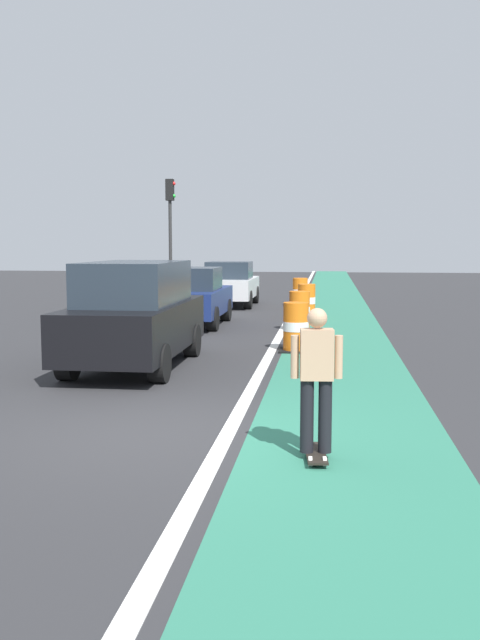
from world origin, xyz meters
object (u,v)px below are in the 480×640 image
object	(u,v)px
skateboarder_on_lane	(316,378)
traffic_barrel_back	(307,301)
parked_suv_nearest	(135,314)
pedestrian_crossing	(177,280)
traffic_barrel_mid	(299,312)
traffic_barrel_far	(300,293)
parked_sedan_third	(230,284)
traffic_light_corner	(170,217)
parked_sedan_second	(191,297)
traffic_barrel_front	(296,328)

from	to	relation	value
skateboarder_on_lane	traffic_barrel_back	size ratio (longest dim) A/B	1.55
parked_suv_nearest	traffic_barrel_back	xyz separation A→B (m)	(3.00, 9.42, -0.50)
pedestrian_crossing	traffic_barrel_mid	bearing A→B (deg)	-59.65
parked_suv_nearest	traffic_barrel_far	xyz separation A→B (m)	(2.64, 13.28, -0.50)
parked_sedan_third	pedestrian_crossing	world-z (taller)	parked_sedan_third
traffic_light_corner	traffic_barrel_back	bearing A→B (deg)	-48.99
traffic_barrel_mid	skateboarder_on_lane	bearing A→B (deg)	-86.71
traffic_barrel_back	traffic_barrel_far	xyz separation A→B (m)	(-0.36, 3.86, 0.00)
traffic_barrel_far	traffic_light_corner	size ratio (longest dim) A/B	0.21
parked_sedan_second	traffic_light_corner	bearing A→B (deg)	106.33
parked_suv_nearest	traffic_barrel_back	world-z (taller)	parked_suv_nearest
skateboarder_on_lane	traffic_barrel_far	world-z (taller)	skateboarder_on_lane
parked_suv_nearest	parked_sedan_second	xyz separation A→B (m)	(-0.27, 6.88, -0.20)
traffic_barrel_back	pedestrian_crossing	size ratio (longest dim) A/B	0.68
parked_suv_nearest	traffic_barrel_mid	world-z (taller)	parked_suv_nearest
parked_sedan_third	traffic_barrel_far	distance (m)	2.70
traffic_barrel_mid	pedestrian_crossing	xyz separation A→B (m)	(-5.49, 9.37, 0.33)
traffic_barrel_front	pedestrian_crossing	distance (m)	14.14
pedestrian_crossing	parked_sedan_third	bearing A→B (deg)	-38.66
traffic_barrel_front	parked_sedan_second	bearing A→B (deg)	125.73
parked_sedan_second	traffic_barrel_mid	xyz separation A→B (m)	(3.18, -0.88, -0.30)
traffic_light_corner	pedestrian_crossing	world-z (taller)	traffic_light_corner
parked_suv_nearest	traffic_barrel_front	size ratio (longest dim) A/B	4.22
parked_suv_nearest	traffic_barrel_front	xyz separation A→B (m)	(2.98, 2.36, -0.50)
traffic_light_corner	traffic_barrel_front	bearing A→B (deg)	-66.71
parked_sedan_third	traffic_light_corner	size ratio (longest dim) A/B	0.81
skateboarder_on_lane	traffic_barrel_front	distance (m)	7.76
traffic_barrel_front	traffic_light_corner	size ratio (longest dim) A/B	0.21
traffic_barrel_far	traffic_barrel_mid	bearing A→B (deg)	-87.84
traffic_barrel_front	traffic_barrel_mid	world-z (taller)	same
traffic_barrel_back	traffic_light_corner	bearing A→B (deg)	131.01
skateboarder_on_lane	traffic_barrel_back	bearing A→B (deg)	92.20
skateboarder_on_lane	traffic_light_corner	size ratio (longest dim) A/B	0.33
parked_sedan_third	traffic_barrel_back	distance (m)	4.97
parked_sedan_second	parked_sedan_third	xyz separation A→B (m)	(0.22, 6.46, 0.00)
pedestrian_crossing	skateboarder_on_lane	bearing A→B (deg)	-73.50
pedestrian_crossing	parked_sedan_second	bearing A→B (deg)	-74.78
traffic_barrel_front	traffic_barrel_mid	size ratio (longest dim) A/B	1.00
traffic_barrel_front	traffic_barrel_far	distance (m)	10.92
traffic_barrel_mid	pedestrian_crossing	bearing A→B (deg)	120.35
traffic_barrel_far	traffic_light_corner	bearing A→B (deg)	151.48
parked_sedan_third	traffic_barrel_back	xyz separation A→B (m)	(3.04, -3.92, -0.30)
parked_suv_nearest	parked_sedan_third	xyz separation A→B (m)	(-0.05, 13.34, -0.20)
parked_suv_nearest	parked_sedan_third	bearing A→B (deg)	90.19
parked_sedan_third	pedestrian_crossing	size ratio (longest dim) A/B	2.55
pedestrian_crossing	traffic_light_corner	bearing A→B (deg)	115.17
parked_suv_nearest	pedestrian_crossing	size ratio (longest dim) A/B	2.86
traffic_barrel_far	pedestrian_crossing	xyz separation A→B (m)	(-5.21, 2.08, 0.33)
parked_suv_nearest	traffic_light_corner	distance (m)	16.83
traffic_barrel_front	traffic_light_corner	bearing A→B (deg)	113.29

